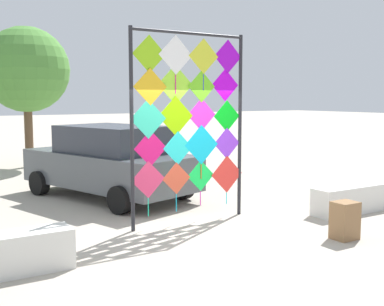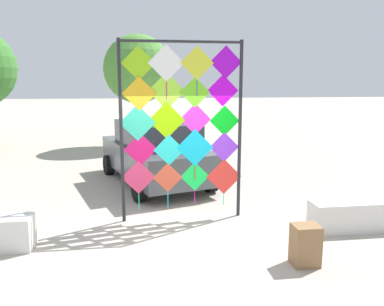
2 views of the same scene
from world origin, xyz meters
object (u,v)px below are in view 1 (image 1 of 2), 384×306
kite_display_rack (189,115)px  parked_car (110,161)px  tree_broadleaf (24,68)px  cardboard_box_large (345,220)px

kite_display_rack → parked_car: size_ratio=0.75×
parked_car → tree_broadleaf: size_ratio=1.01×
parked_car → cardboard_box_large: parked_car is taller
parked_car → cardboard_box_large: size_ratio=7.50×
cardboard_box_large → kite_display_rack: bearing=125.3°
kite_display_rack → cardboard_box_large: kite_display_rack is taller
kite_display_rack → parked_car: (-0.39, 2.95, -1.18)m
cardboard_box_large → parked_car: bearing=111.1°
cardboard_box_large → tree_broadleaf: 12.27m
kite_display_rack → tree_broadleaf: (-0.85, 9.31, 1.30)m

